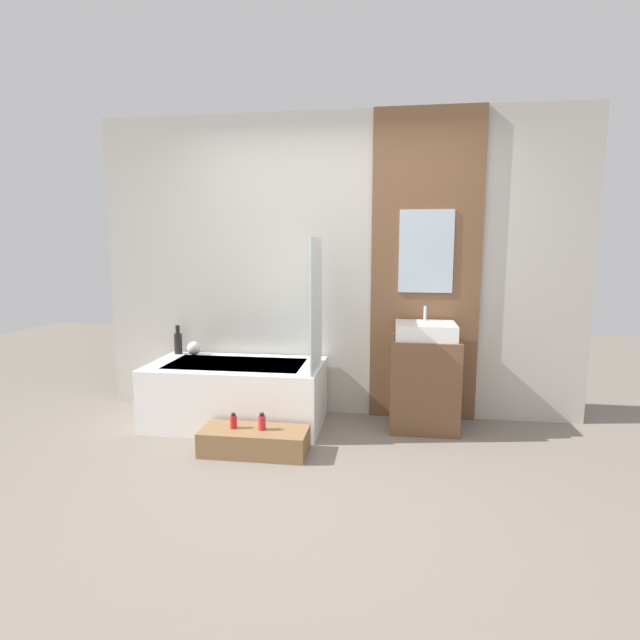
# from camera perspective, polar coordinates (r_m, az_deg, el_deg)

# --- Properties ---
(ground_plane) EXTENTS (12.00, 12.00, 0.00)m
(ground_plane) POSITION_cam_1_polar(r_m,az_deg,el_deg) (3.16, -1.51, -19.59)
(ground_plane) COLOR slate
(wall_tiled_back) EXTENTS (4.20, 0.06, 2.60)m
(wall_tiled_back) POSITION_cam_1_polar(r_m,az_deg,el_deg) (4.36, 1.94, 6.03)
(wall_tiled_back) COLOR #B7B2A8
(wall_tiled_back) RESTS_ON ground_plane
(wall_wood_accent) EXTENTS (0.90, 0.04, 2.60)m
(wall_wood_accent) POSITION_cam_1_polar(r_m,az_deg,el_deg) (4.29, 11.95, 5.91)
(wall_wood_accent) COLOR brown
(wall_wood_accent) RESTS_ON ground_plane
(bathtub) EXTENTS (1.43, 0.75, 0.52)m
(bathtub) POSITION_cam_1_polar(r_m,az_deg,el_deg) (4.28, -9.49, -8.26)
(bathtub) COLOR white
(bathtub) RESTS_ON ground_plane
(glass_shower_screen) EXTENTS (0.01, 0.57, 1.03)m
(glass_shower_screen) POSITION_cam_1_polar(r_m,az_deg,el_deg) (3.90, -0.43, 1.83)
(glass_shower_screen) COLOR silver
(glass_shower_screen) RESTS_ON bathtub
(wooden_step_bench) EXTENTS (0.77, 0.32, 0.18)m
(wooden_step_bench) POSITION_cam_1_polar(r_m,az_deg,el_deg) (3.73, -7.50, -13.56)
(wooden_step_bench) COLOR olive
(wooden_step_bench) RESTS_ON ground_plane
(vanity_cabinet) EXTENTS (0.55, 0.46, 0.75)m
(vanity_cabinet) POSITION_cam_1_polar(r_m,az_deg,el_deg) (4.19, 11.78, -7.11)
(vanity_cabinet) COLOR brown
(vanity_cabinet) RESTS_ON ground_plane
(sink) EXTENTS (0.48, 0.40, 0.25)m
(sink) POSITION_cam_1_polar(r_m,az_deg,el_deg) (4.09, 11.96, -1.21)
(sink) COLOR white
(sink) RESTS_ON vanity_cabinet
(vase_tall_dark) EXTENTS (0.07, 0.07, 0.26)m
(vase_tall_dark) POSITION_cam_1_polar(r_m,az_deg,el_deg) (4.68, -15.91, -2.45)
(vase_tall_dark) COLOR black
(vase_tall_dark) RESTS_ON bathtub
(vase_round_light) EXTENTS (0.12, 0.12, 0.12)m
(vase_round_light) POSITION_cam_1_polar(r_m,az_deg,el_deg) (4.61, -14.21, -3.14)
(vase_round_light) COLOR silver
(vase_round_light) RESTS_ON bathtub
(bottle_soap_primary) EXTENTS (0.05, 0.05, 0.11)m
(bottle_soap_primary) POSITION_cam_1_polar(r_m,az_deg,el_deg) (3.73, -9.86, -11.35)
(bottle_soap_primary) COLOR red
(bottle_soap_primary) RESTS_ON wooden_step_bench
(bottle_soap_secondary) EXTENTS (0.05, 0.05, 0.12)m
(bottle_soap_secondary) POSITION_cam_1_polar(r_m,az_deg,el_deg) (3.67, -6.66, -11.53)
(bottle_soap_secondary) COLOR red
(bottle_soap_secondary) RESTS_ON wooden_step_bench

